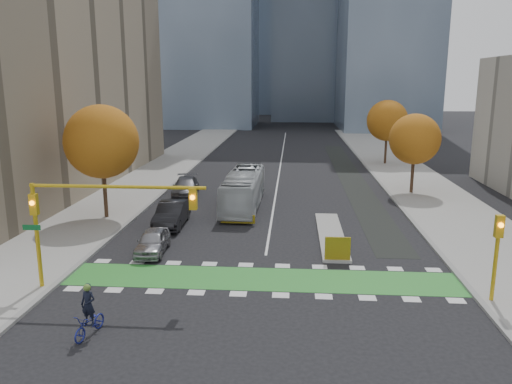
% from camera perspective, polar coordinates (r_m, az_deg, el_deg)
% --- Properties ---
extents(ground, '(300.00, 300.00, 0.00)m').
position_cam_1_polar(ground, '(24.24, 0.46, -11.26)').
color(ground, black).
rests_on(ground, ground).
extents(sidewalk_west, '(7.00, 120.00, 0.15)m').
position_cam_1_polar(sidewalk_west, '(45.74, -14.93, -0.13)').
color(sidewalk_west, gray).
rests_on(sidewalk_west, ground).
extents(sidewalk_east, '(7.00, 120.00, 0.15)m').
position_cam_1_polar(sidewalk_east, '(44.87, 19.72, -0.69)').
color(sidewalk_east, gray).
rests_on(sidewalk_east, ground).
extents(curb_west, '(0.30, 120.00, 0.16)m').
position_cam_1_polar(curb_west, '(44.72, -10.69, -0.20)').
color(curb_west, gray).
rests_on(curb_west, ground).
extents(curb_east, '(0.30, 120.00, 0.16)m').
position_cam_1_polar(curb_east, '(44.06, 15.33, -0.63)').
color(curb_east, gray).
rests_on(curb_east, ground).
extents(bike_crossing, '(20.00, 3.00, 0.01)m').
position_cam_1_polar(bike_crossing, '(25.61, 0.68, -9.90)').
color(bike_crossing, '#2B862D').
rests_on(bike_crossing, ground).
extents(centre_line, '(0.15, 70.00, 0.01)m').
position_cam_1_polar(centre_line, '(62.90, 2.89, 3.60)').
color(centre_line, silver).
rests_on(centre_line, ground).
extents(bike_lane_paint, '(2.50, 50.00, 0.01)m').
position_cam_1_polar(bike_lane_paint, '(53.37, 10.70, 1.78)').
color(bike_lane_paint, black).
rests_on(bike_lane_paint, ground).
extents(median_island, '(1.60, 10.00, 0.16)m').
position_cam_1_polar(median_island, '(32.70, 8.56, -4.86)').
color(median_island, gray).
rests_on(median_island, ground).
extents(hazard_board, '(1.40, 0.12, 1.30)m').
position_cam_1_polar(hazard_board, '(27.93, 9.31, -6.39)').
color(hazard_board, yellow).
rests_on(hazard_board, median_island).
extents(building_west, '(16.00, 44.00, 25.00)m').
position_cam_1_polar(building_west, '(51.01, -26.57, 14.33)').
color(building_west, gray).
rests_on(building_west, ground).
extents(tree_west, '(5.20, 5.20, 8.22)m').
position_cam_1_polar(tree_west, '(36.92, -17.23, 5.51)').
color(tree_west, '#332114').
rests_on(tree_west, ground).
extents(tree_east_near, '(4.40, 4.40, 7.08)m').
position_cam_1_polar(tree_east_near, '(45.63, 17.69, 5.78)').
color(tree_east_near, '#332114').
rests_on(tree_east_near, ground).
extents(tree_east_far, '(4.80, 4.80, 7.65)m').
position_cam_1_polar(tree_east_far, '(61.30, 14.77, 7.90)').
color(tree_east_far, '#332114').
rests_on(tree_east_far, ground).
extents(traffic_signal_west, '(8.53, 0.56, 5.20)m').
position_cam_1_polar(traffic_signal_west, '(24.26, -18.66, -1.84)').
color(traffic_signal_west, '#BF9914').
rests_on(traffic_signal_west, ground).
extents(traffic_signal_east, '(0.35, 0.43, 4.10)m').
position_cam_1_polar(traffic_signal_east, '(24.47, 25.86, -5.50)').
color(traffic_signal_east, '#BF9914').
rests_on(traffic_signal_east, ground).
extents(cyclist, '(1.04, 1.97, 2.16)m').
position_cam_1_polar(cyclist, '(21.11, -18.51, -13.57)').
color(cyclist, navy).
rests_on(cyclist, ground).
extents(bus, '(2.66, 10.52, 2.92)m').
position_cam_1_polar(bus, '(39.23, -1.44, 0.30)').
color(bus, silver).
rests_on(bus, ground).
extents(parked_car_a, '(1.82, 4.06, 1.36)m').
position_cam_1_polar(parked_car_a, '(29.73, -11.74, -5.56)').
color(parked_car_a, '#939297').
rests_on(parked_car_a, ground).
extents(parked_car_b, '(1.86, 5.07, 1.66)m').
position_cam_1_polar(parked_car_b, '(34.85, -9.61, -2.51)').
color(parked_car_b, black).
rests_on(parked_car_b, ground).
extents(parked_car_c, '(2.85, 5.55, 1.54)m').
position_cam_1_polar(parked_car_c, '(43.92, -8.03, 0.59)').
color(parked_car_c, '#4D4D52').
rests_on(parked_car_c, ground).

